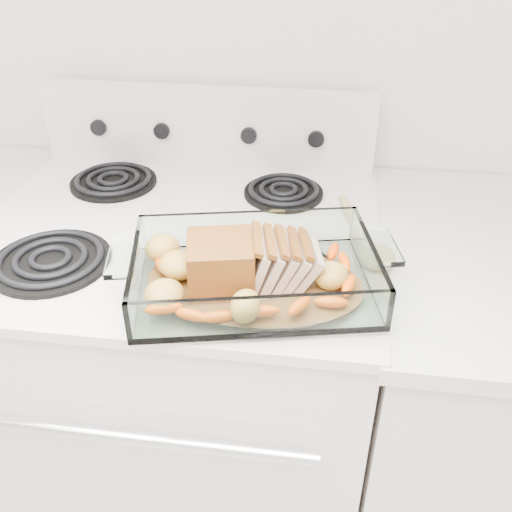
# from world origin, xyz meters

# --- Properties ---
(electric_range) EXTENTS (0.78, 0.70, 1.12)m
(electric_range) POSITION_xyz_m (0.00, 1.66, 0.48)
(electric_range) COLOR white
(electric_range) RESTS_ON ground
(counter_right) EXTENTS (0.58, 0.68, 0.93)m
(counter_right) POSITION_xyz_m (0.67, 1.66, 0.47)
(counter_right) COLOR silver
(counter_right) RESTS_ON ground
(baking_dish) EXTENTS (0.38, 0.25, 0.07)m
(baking_dish) POSITION_xyz_m (0.18, 1.46, 0.96)
(baking_dish) COLOR silver
(baking_dish) RESTS_ON electric_range
(pork_roast) EXTENTS (0.21, 0.10, 0.08)m
(pork_roast) POSITION_xyz_m (0.16, 1.46, 0.99)
(pork_roast) COLOR brown
(pork_roast) RESTS_ON baking_dish
(roast_vegetables) EXTENTS (0.37, 0.20, 0.05)m
(roast_vegetables) POSITION_xyz_m (0.17, 1.50, 0.97)
(roast_vegetables) COLOR #F64900
(roast_vegetables) RESTS_ON baking_dish
(wooden_spoon) EXTENTS (0.10, 0.26, 0.02)m
(wooden_spoon) POSITION_xyz_m (0.36, 1.63, 0.95)
(wooden_spoon) COLOR tan
(wooden_spoon) RESTS_ON electric_range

